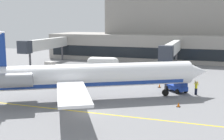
# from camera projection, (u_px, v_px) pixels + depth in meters

# --- Properties ---
(ground) EXTENTS (120.00, 120.00, 0.11)m
(ground) POSITION_uv_depth(u_px,v_px,m) (84.00, 113.00, 32.63)
(ground) COLOR slate
(terminal_building) EXTENTS (63.76, 16.06, 17.88)m
(terminal_building) POSITION_uv_depth(u_px,v_px,m) (172.00, 34.00, 75.85)
(terminal_building) COLOR gray
(terminal_building) RESTS_ON ground
(jet_bridge_west) EXTENTS (2.40, 19.49, 5.88)m
(jet_bridge_west) POSITION_uv_depth(u_px,v_px,m) (172.00, 49.00, 57.58)
(jet_bridge_west) COLOR silver
(jet_bridge_west) RESTS_ON ground
(jet_bridge_east) EXTENTS (2.40, 18.58, 6.02)m
(jet_bridge_east) POSITION_uv_depth(u_px,v_px,m) (44.00, 44.00, 67.19)
(jet_bridge_east) COLOR silver
(jet_bridge_east) RESTS_ON ground
(regional_jet) EXTENTS (30.26, 22.42, 8.80)m
(regional_jet) POSITION_uv_depth(u_px,v_px,m) (85.00, 76.00, 37.11)
(regional_jet) COLOR white
(regional_jet) RESTS_ON ground
(baggage_tug) EXTENTS (2.73, 3.95, 1.79)m
(baggage_tug) POSITION_uv_depth(u_px,v_px,m) (52.00, 66.00, 60.43)
(baggage_tug) COLOR silver
(baggage_tug) RESTS_ON ground
(pushback_tractor) EXTENTS (2.34, 3.19, 1.88)m
(pushback_tractor) POSITION_uv_depth(u_px,v_px,m) (183.00, 71.00, 54.33)
(pushback_tractor) COLOR #1E4CB2
(pushback_tractor) RESTS_ON ground
(belt_loader) EXTENTS (3.53, 3.48, 2.01)m
(belt_loader) POSITION_uv_depth(u_px,v_px,m) (178.00, 86.00, 41.64)
(belt_loader) COLOR #19389E
(belt_loader) RESTS_ON ground
(fuel_tank) EXTENTS (6.81, 2.79, 2.41)m
(fuel_tank) POSITION_uv_depth(u_px,v_px,m) (103.00, 62.00, 62.23)
(fuel_tank) COLOR white
(fuel_tank) RESTS_ON ground
(marshaller) EXTENTS (0.76, 0.50, 2.02)m
(marshaller) POSITION_uv_depth(u_px,v_px,m) (196.00, 88.00, 40.04)
(marshaller) COLOR #191E33
(marshaller) RESTS_ON ground
(safety_cone_alpha) EXTENTS (0.47, 0.47, 0.55)m
(safety_cone_alpha) POSITION_uv_depth(u_px,v_px,m) (159.00, 86.00, 44.60)
(safety_cone_alpha) COLOR orange
(safety_cone_alpha) RESTS_ON ground
(safety_cone_bravo) EXTENTS (0.47, 0.47, 0.55)m
(safety_cone_bravo) POSITION_uv_depth(u_px,v_px,m) (70.00, 86.00, 44.56)
(safety_cone_bravo) COLOR orange
(safety_cone_bravo) RESTS_ON ground
(safety_cone_charlie) EXTENTS (0.47, 0.47, 0.55)m
(safety_cone_charlie) POSITION_uv_depth(u_px,v_px,m) (178.00, 105.00, 34.62)
(safety_cone_charlie) COLOR orange
(safety_cone_charlie) RESTS_ON ground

